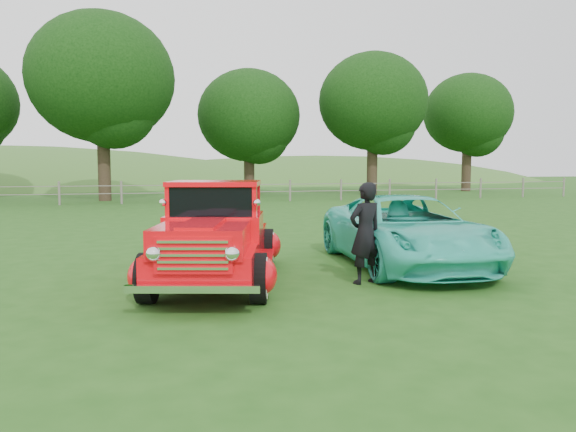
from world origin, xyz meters
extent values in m
plane|color=#1F4C14|center=(0.00, 0.00, 0.00)|extent=(140.00, 140.00, 0.00)
ellipsoid|color=#316224|center=(20.00, 62.00, -3.85)|extent=(72.00, 52.00, 14.00)
cube|color=slate|center=(0.00, 22.00, 0.55)|extent=(48.00, 0.04, 0.04)
cube|color=slate|center=(0.00, 22.00, 0.95)|extent=(48.00, 0.04, 0.04)
cylinder|color=#302218|center=(-4.00, 25.00, 2.42)|extent=(0.70, 0.70, 4.84)
ellipsoid|color=black|center=(-4.00, 25.00, 6.82)|extent=(8.00, 8.00, 7.20)
cylinder|color=#302218|center=(5.00, 29.00, 1.87)|extent=(0.70, 0.70, 3.74)
ellipsoid|color=black|center=(5.00, 29.00, 5.27)|extent=(6.80, 6.80, 6.12)
cylinder|color=#302218|center=(13.00, 27.00, 2.20)|extent=(0.70, 0.70, 4.40)
ellipsoid|color=black|center=(13.00, 27.00, 6.20)|extent=(7.20, 7.20, 6.48)
cylinder|color=#302218|center=(22.00, 30.00, 2.09)|extent=(0.70, 0.70, 4.18)
ellipsoid|color=black|center=(22.00, 30.00, 5.89)|extent=(6.60, 6.60, 5.94)
cylinder|color=black|center=(-1.87, 0.36, 0.38)|extent=(0.43, 0.80, 0.76)
cylinder|color=black|center=(-0.26, -0.07, 0.38)|extent=(0.43, 0.80, 0.76)
cylinder|color=black|center=(-1.08, 3.35, 0.38)|extent=(0.43, 0.80, 0.76)
cylinder|color=black|center=(0.53, 2.93, 0.38)|extent=(0.43, 0.80, 0.76)
cube|color=red|center=(-0.67, 1.64, 0.58)|extent=(2.68, 4.85, 0.44)
ellipsoid|color=red|center=(-1.94, 0.37, 0.42)|extent=(0.59, 0.83, 0.54)
ellipsoid|color=red|center=(-0.20, -0.09, 0.42)|extent=(0.59, 0.83, 0.54)
ellipsoid|color=red|center=(-1.15, 3.37, 0.42)|extent=(0.59, 0.83, 0.54)
ellipsoid|color=red|center=(0.59, 2.91, 0.42)|extent=(0.59, 0.83, 0.54)
cube|color=red|center=(-1.07, 0.14, 0.97)|extent=(1.69, 1.89, 0.42)
cube|color=red|center=(-0.70, 1.55, 0.99)|extent=(1.89, 1.71, 0.44)
cube|color=black|center=(-0.70, 1.55, 1.46)|extent=(1.68, 1.45, 0.50)
cube|color=red|center=(-0.70, 1.55, 1.74)|extent=(1.78, 1.57, 0.08)
cube|color=red|center=(-0.33, 2.95, 0.95)|extent=(1.64, 2.19, 0.45)
cube|color=white|center=(-1.27, -0.64, 0.85)|extent=(1.05, 0.37, 0.50)
cube|color=white|center=(-1.30, -0.74, 0.42)|extent=(1.77, 0.56, 0.10)
cube|color=white|center=(-0.06, 3.98, 0.42)|extent=(1.68, 0.53, 0.10)
imported|color=#32C9AF|center=(3.23, 2.18, 0.72)|extent=(2.76, 5.33, 1.43)
imported|color=black|center=(1.80, 0.84, 0.88)|extent=(0.73, 0.58, 1.76)
camera|label=1|loc=(-1.89, -8.13, 2.08)|focal=35.00mm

